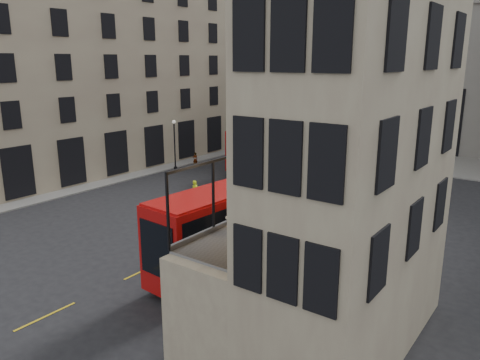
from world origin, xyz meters
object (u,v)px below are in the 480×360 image
Objects in this scene: cafe_chair_d at (324,205)px; cafe_table_mid at (265,205)px; cafe_chair_b at (290,222)px; street_lamp_a at (175,149)px; pedestrian_c at (405,162)px; car_a at (244,183)px; bus_far at (271,144)px; traffic_light_near at (277,185)px; pedestrian_d at (444,163)px; traffic_light_far at (247,138)px; cafe_table_near at (233,223)px; cafe_chair_c at (302,215)px; pedestrian_a at (236,143)px; bicycle at (278,195)px; street_lamp_b at (341,138)px; pedestrian_e at (195,159)px; cafe_chair_a at (242,250)px; cyclist at (195,192)px; cafe_table_far at (306,189)px; car_c at (241,168)px; bus_near at (241,220)px; car_b at (361,176)px.

cafe_table_mid is at bearing -130.13° from cafe_chair_d.
cafe_chair_b is at bearing -25.22° from cafe_table_mid.
street_lamp_a is 6.08× the size of cafe_chair_b.
car_a is at bearing 23.79° from pedestrian_c.
cafe_chair_d is (17.33, -22.89, 2.35)m from bus_far.
pedestrian_d is (6.44, 21.85, -1.47)m from traffic_light_near.
cafe_table_near is at bearing -55.51° from traffic_light_far.
pedestrian_c is at bearing 99.48° from cafe_chair_c.
pedestrian_a is at bearing 133.22° from traffic_light_near.
bus_far reaches higher than pedestrian_a.
street_lamp_b is at bearing 1.52° from bicycle.
pedestrian_e is (-10.06, 4.98, -0.01)m from car_a.
cafe_table_near is 2.09m from cafe_chair_a.
cafe_table_near is (13.92, -13.39, 4.16)m from cyclist.
cafe_chair_d is at bearing -32.55° from street_lamp_a.
cafe_table_far is (-0.20, 6.21, -0.04)m from cafe_table_near.
cafe_table_far is 2.14m from cafe_chair_d.
traffic_light_far is at bearing 27.54° from cyclist.
traffic_light_near is at bearing 119.19° from car_c.
bus_near is 6.48m from cafe_chair_c.
cafe_chair_d is (1.78, 2.11, -0.19)m from cafe_table_mid.
car_b is at bearing -11.69° from traffic_light_far.
cafe_table_near is at bearing -128.62° from cyclist.
cafe_chair_b reaches higher than car_c.
cafe_chair_a reaches higher than pedestrian_d.
street_lamp_b is 6.03× the size of cafe_chair_d.
car_b reaches higher than bicycle.
car_b is 2.80× the size of pedestrian_e.
cafe_table_mid is at bearing -91.98° from cafe_table_far.
car_c is 5.97m from pedestrian_e.
cafe_chair_d reaches higher than car_a.
bus_near is 7.70m from cafe_table_near.
car_b is at bearing -55.51° from street_lamp_b.
bicycle is (8.00, -5.72, -0.13)m from car_c.
street_lamp_a is (-16.00, 6.00, -0.03)m from traffic_light_near.
bus_near is 9.60m from cafe_chair_a.
cafe_chair_b reaches higher than cafe_chair_a.
pedestrian_d is 2.19× the size of cafe_chair_b.
car_c is at bearing 130.15° from cafe_chair_b.
cafe_chair_b is at bearing -154.98° from bicycle.
pedestrian_e is (-15.93, 8.99, -1.65)m from traffic_light_near.
pedestrian_e is at bearing 138.47° from cafe_chair_b.
street_lamp_b is 40.23m from cafe_chair_a.
bus_far is 5.99× the size of pedestrian_d.
bicycle is at bearing 119.55° from traffic_light_near.
pedestrian_d is 33.38m from cafe_chair_c.
cafe_table_near is at bearing 107.42° from car_c.
street_lamp_b is at bearing 108.98° from cafe_table_mid.
cafe_chair_d is (8.35, -9.54, 2.44)m from traffic_light_near.
bus_near is at bearing -71.09° from traffic_light_near.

